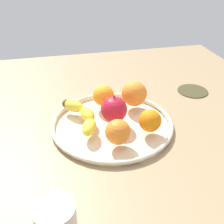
# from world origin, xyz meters

# --- Properties ---
(ground_plane) EXTENTS (1.24, 1.24, 0.04)m
(ground_plane) POSITION_xyz_m (0.00, 0.00, -0.02)
(ground_plane) COLOR #947A57
(fruit_bowl) EXTENTS (0.35, 0.35, 0.02)m
(fruit_bowl) POSITION_xyz_m (0.00, 0.00, 0.01)
(fruit_bowl) COLOR beige
(fruit_bowl) RESTS_ON ground_plane
(banana) EXTENTS (0.20, 0.10, 0.04)m
(banana) POSITION_xyz_m (0.02, 0.08, 0.04)
(banana) COLOR yellow
(banana) RESTS_ON fruit_bowl
(apple) EXTENTS (0.08, 0.08, 0.08)m
(apple) POSITION_xyz_m (-0.00, -0.01, 0.06)
(apple) COLOR #B4182C
(apple) RESTS_ON fruit_bowl
(orange_front_left) EXTENTS (0.07, 0.07, 0.07)m
(orange_front_left) POSITION_xyz_m (0.09, 0.01, 0.05)
(orange_front_left) COLOR orange
(orange_front_left) RESTS_ON fruit_bowl
(orange_front_right) EXTENTS (0.07, 0.07, 0.07)m
(orange_front_right) POSITION_xyz_m (-0.10, 0.01, 0.05)
(orange_front_right) COLOR orange
(orange_front_right) RESTS_ON fruit_bowl
(orange_back_left) EXTENTS (0.06, 0.06, 0.06)m
(orange_back_left) POSITION_xyz_m (-0.07, -0.09, 0.05)
(orange_back_left) COLOR orange
(orange_back_left) RESTS_ON fruit_bowl
(orange_center) EXTENTS (0.08, 0.08, 0.08)m
(orange_center) POSITION_xyz_m (0.07, -0.09, 0.06)
(orange_center) COLOR orange
(orange_center) RESTS_ON fruit_bowl
(ambient_mug) EXTENTS (0.11, 0.07, 0.08)m
(ambient_mug) POSITION_xyz_m (-0.32, 0.17, 0.04)
(ambient_mug) COLOR beige
(ambient_mug) RESTS_ON ground_plane
(ambient_coaster) EXTENTS (0.11, 0.11, 0.01)m
(ambient_coaster) POSITION_xyz_m (0.15, -0.33, 0.00)
(ambient_coaster) COLOR #3B371D
(ambient_coaster) RESTS_ON ground_plane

